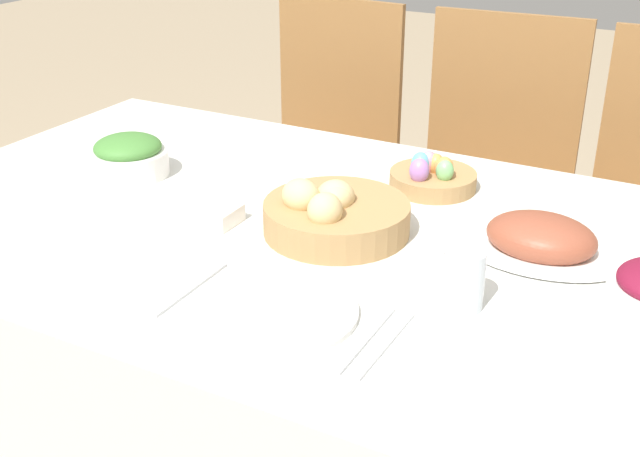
# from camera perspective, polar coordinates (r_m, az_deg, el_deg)

# --- Properties ---
(dining_table) EXTENTS (1.81, 0.99, 0.76)m
(dining_table) POSITION_cam_1_polar(r_m,az_deg,el_deg) (1.65, 1.38, -12.30)
(dining_table) COLOR silver
(dining_table) RESTS_ON ground
(chair_far_left) EXTENTS (0.46, 0.46, 1.00)m
(chair_far_left) POSITION_cam_1_polar(r_m,az_deg,el_deg) (2.43, -0.11, 4.62)
(chair_far_left) COLOR olive
(chair_far_left) RESTS_ON ground
(chair_far_center) EXTENTS (0.44, 0.44, 1.00)m
(chair_far_center) POSITION_cam_1_polar(r_m,az_deg,el_deg) (2.25, 11.73, 2.29)
(chair_far_center) COLOR olive
(chair_far_center) RESTS_ON ground
(bread_basket) EXTENTS (0.26, 0.26, 0.10)m
(bread_basket) POSITION_cam_1_polar(r_m,az_deg,el_deg) (1.43, 1.00, 1.03)
(bread_basket) COLOR #AD8451
(bread_basket) RESTS_ON dining_table
(egg_basket) EXTENTS (0.18, 0.18, 0.08)m
(egg_basket) POSITION_cam_1_polar(r_m,az_deg,el_deg) (1.64, 8.00, 3.67)
(egg_basket) COLOR #AD8451
(egg_basket) RESTS_ON dining_table
(ham_platter) EXTENTS (0.29, 0.20, 0.08)m
(ham_platter) POSITION_cam_1_polar(r_m,az_deg,el_deg) (1.41, 15.43, -0.80)
(ham_platter) COLOR white
(ham_platter) RESTS_ON dining_table
(green_salad_bowl) EXTENTS (0.17, 0.17, 0.09)m
(green_salad_bowl) POSITION_cam_1_polar(r_m,az_deg,el_deg) (1.74, -13.45, 5.01)
(green_salad_bowl) COLOR white
(green_salad_bowl) RESTS_ON dining_table
(dinner_plate) EXTENTS (0.25, 0.25, 0.01)m
(dinner_plate) POSITION_cam_1_polar(r_m,az_deg,el_deg) (1.20, -3.29, -5.89)
(dinner_plate) COLOR white
(dinner_plate) RESTS_ON dining_table
(fork) EXTENTS (0.01, 0.18, 0.00)m
(fork) POSITION_cam_1_polar(r_m,az_deg,el_deg) (1.28, -9.13, -4.25)
(fork) COLOR silver
(fork) RESTS_ON dining_table
(knife) EXTENTS (0.01, 0.18, 0.00)m
(knife) POSITION_cam_1_polar(r_m,az_deg,el_deg) (1.14, 3.30, -7.87)
(knife) COLOR silver
(knife) RESTS_ON dining_table
(spoon) EXTENTS (0.01, 0.18, 0.00)m
(spoon) POSITION_cam_1_polar(r_m,az_deg,el_deg) (1.13, 4.69, -8.25)
(spoon) COLOR silver
(spoon) RESTS_ON dining_table
(drinking_cup) EXTENTS (0.06, 0.06, 0.09)m
(drinking_cup) POSITION_cam_1_polar(r_m,az_deg,el_deg) (1.22, 10.14, -3.56)
(drinking_cup) COLOR silver
(drinking_cup) RESTS_ON dining_table
(butter_dish) EXTENTS (0.12, 0.07, 0.03)m
(butter_dish) POSITION_cam_1_polar(r_m,az_deg,el_deg) (1.50, -8.01, 1.12)
(butter_dish) COLOR white
(butter_dish) RESTS_ON dining_table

